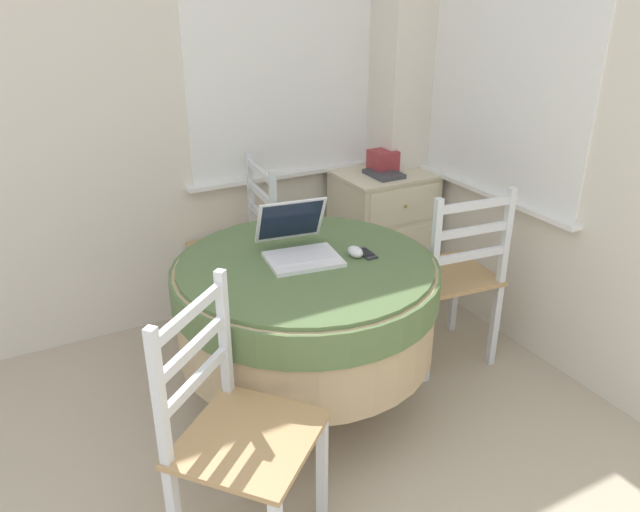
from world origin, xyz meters
TOP-DOWN VIEW (x-y plane):
  - corner_room_shell at (1.14, 1.67)m, footprint 4.29×4.51m
  - round_dining_table at (0.79, 1.59)m, footprint 1.13×1.13m
  - laptop at (0.79, 1.65)m, footprint 0.35×0.38m
  - computer_mouse at (1.00, 1.53)m, footprint 0.06×0.09m
  - cell_phone at (1.05, 1.52)m, footprint 0.06×0.12m
  - dining_chair_near_back_window at (0.80, 2.38)m, footprint 0.45×0.47m
  - dining_chair_near_right_window at (1.59, 1.58)m, footprint 0.48×0.45m
  - dining_chair_camera_near at (0.24, 1.01)m, footprint 0.60×0.60m
  - corner_cabinet at (1.73, 2.39)m, footprint 0.55×0.46m
  - storage_box at (1.72, 2.40)m, footprint 0.14×0.14m
  - book_on_cabinet at (1.68, 2.33)m, footprint 0.16×0.22m

SIDE VIEW (x-z plane):
  - corner_cabinet at x=1.73m, z-range 0.00..0.77m
  - dining_chair_near_back_window at x=0.80m, z-range -0.01..0.93m
  - dining_chair_near_right_window at x=1.59m, z-range -0.01..0.93m
  - dining_chair_camera_near at x=0.24m, z-range -0.01..0.93m
  - round_dining_table at x=0.79m, z-range 0.18..0.90m
  - cell_phone at x=1.05m, z-range 0.72..0.74m
  - computer_mouse at x=1.00m, z-range 0.72..0.77m
  - laptop at x=0.79m, z-range 0.66..0.89m
  - book_on_cabinet at x=1.68m, z-range 0.77..0.79m
  - storage_box at x=1.72m, z-range 0.77..0.89m
  - corner_room_shell at x=1.14m, z-range 0.00..2.55m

